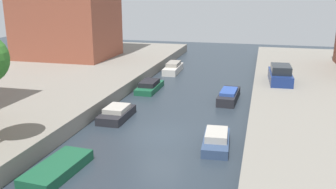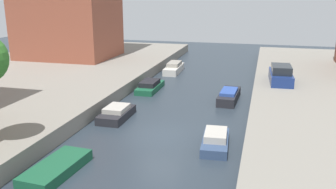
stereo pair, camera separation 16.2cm
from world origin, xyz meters
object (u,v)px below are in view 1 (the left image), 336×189
(moored_boat_left_2, at_px, (57,169))
(moored_boat_right_2, at_px, (216,140))
(moored_boat_left_3, at_px, (117,113))
(moored_boat_left_5, at_px, (173,68))
(moored_boat_right_3, at_px, (229,96))
(parked_car, at_px, (280,75))
(moored_boat_left_4, at_px, (150,86))

(moored_boat_left_2, xyz_separation_m, moored_boat_right_2, (6.77, 5.01, 0.11))
(moored_boat_right_2, bearing_deg, moored_boat_left_3, 157.20)
(moored_boat_left_2, height_order, moored_boat_right_2, moored_boat_right_2)
(moored_boat_left_2, height_order, moored_boat_left_5, moored_boat_left_5)
(moored_boat_right_3, bearing_deg, moored_boat_left_5, 126.36)
(moored_boat_left_2, xyz_separation_m, moored_boat_right_3, (6.57, 14.17, 0.14))
(moored_boat_left_5, xyz_separation_m, moored_boat_right_3, (6.71, -9.11, -0.06))
(parked_car, xyz_separation_m, moored_boat_left_5, (-10.58, 6.04, -1.16))
(moored_boat_left_3, height_order, moored_boat_right_3, moored_boat_right_3)
(moored_boat_left_2, relative_size, moored_boat_right_2, 1.12)
(parked_car, height_order, moored_boat_left_2, parked_car)
(moored_boat_right_2, bearing_deg, moored_boat_left_5, 110.69)
(moored_boat_left_2, distance_m, moored_boat_right_2, 8.42)
(parked_car, bearing_deg, moored_boat_right_3, -141.55)
(moored_boat_left_3, height_order, moored_boat_left_5, moored_boat_left_5)
(parked_car, height_order, moored_boat_right_2, parked_car)
(parked_car, distance_m, moored_boat_right_2, 12.84)
(moored_boat_left_3, relative_size, moored_boat_right_2, 0.97)
(parked_car, relative_size, moored_boat_left_2, 1.16)
(moored_boat_left_2, bearing_deg, moored_boat_right_3, 65.11)
(moored_boat_left_4, bearing_deg, moored_boat_left_5, 88.38)
(moored_boat_left_4, bearing_deg, parked_car, 8.65)
(moored_boat_left_3, bearing_deg, moored_boat_left_4, 90.52)
(parked_car, bearing_deg, moored_boat_right_2, -106.72)
(moored_boat_left_3, relative_size, moored_boat_left_4, 0.82)
(moored_boat_left_2, xyz_separation_m, moored_boat_left_4, (-0.35, 15.60, 0.10))
(moored_boat_left_3, xyz_separation_m, moored_boat_right_3, (6.86, 6.20, 0.04))
(moored_boat_left_4, bearing_deg, moored_boat_right_2, -56.09)
(moored_boat_left_3, height_order, moored_boat_right_2, moored_boat_right_2)
(moored_boat_left_3, xyz_separation_m, moored_boat_left_4, (-0.07, 7.63, -0.00))
(moored_boat_right_2, height_order, moored_boat_right_3, moored_boat_right_3)
(moored_boat_left_2, bearing_deg, moored_boat_left_3, 92.02)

